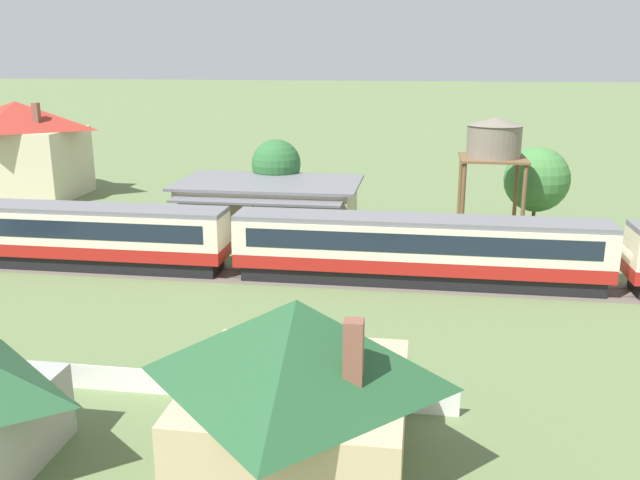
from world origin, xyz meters
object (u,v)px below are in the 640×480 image
Objects in this scene: passenger_train at (423,247)px; station_building at (270,208)px; station_house_red_roof at (20,148)px; cottage_dark_green_roof_2 at (297,386)px; water_tower at (494,142)px; yard_tree_1 at (276,164)px; yard_tree_0 at (537,179)px.

station_building is at bearing 140.81° from passenger_train.
cottage_dark_green_roof_2 is at bearing -49.65° from station_house_red_roof.
station_building is 1.47× the size of water_tower.
cottage_dark_green_roof_2 is at bearing -106.49° from water_tower.
yard_tree_1 is at bearing -14.71° from station_house_red_roof.
passenger_train is at bearing -39.19° from station_building.
water_tower is 30.02m from cottage_dark_green_roof_2.
yard_tree_1 is at bearing 164.56° from water_tower.
cottage_dark_green_roof_2 is at bearing -101.13° from passenger_train.
cottage_dark_green_roof_2 is (-3.87, -19.69, 0.91)m from passenger_train.
yard_tree_0 reaches higher than passenger_train.
yard_tree_1 reaches higher than station_building.
station_house_red_roof is (-26.43, 10.93, 2.50)m from station_building.
water_tower reaches higher than yard_tree_0.
station_building is at bearing 178.60° from water_tower.
yard_tree_1 is (-11.60, 13.27, 2.52)m from passenger_train.
station_house_red_roof is at bearing 171.84° from yard_tree_0.
station_house_red_roof is at bearing 157.53° from station_building.
water_tower is at bearing -1.40° from station_building.
yard_tree_1 reaches higher than yard_tree_0.
station_house_red_roof is at bearing 151.91° from passenger_train.
yard_tree_1 is at bearing -179.30° from yard_tree_0.
cottage_dark_green_roof_2 is (7.40, -28.88, 1.02)m from station_building.
passenger_train is at bearing -121.77° from yard_tree_0.
station_house_red_roof reaches higher than yard_tree_1.
station_house_red_roof reaches higher than yard_tree_0.
water_tower is 6.91m from yard_tree_0.
yard_tree_0 is (19.64, 4.32, 1.93)m from station_building.
station_house_red_roof is 1.71× the size of yard_tree_1.
cottage_dark_green_roof_2 is 35.40m from yard_tree_0.
station_building is at bearing -85.42° from yard_tree_1.
station_house_red_roof is 52.26m from cottage_dark_green_roof_2.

